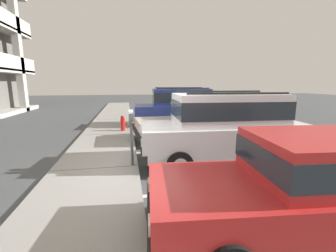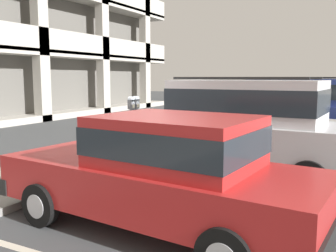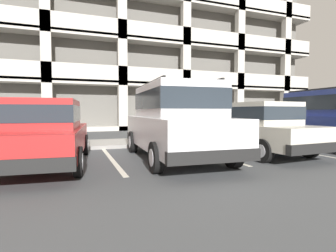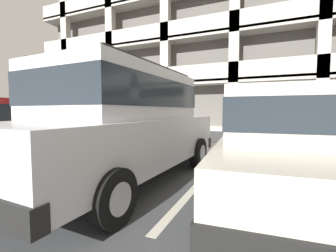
{
  "view_description": "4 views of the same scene",
  "coord_description": "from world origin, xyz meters",
  "px_view_note": "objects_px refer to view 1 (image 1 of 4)",
  "views": [
    {
      "loc": [
        -5.68,
        0.45,
        2.26
      ],
      "look_at": [
        0.32,
        -0.66,
        1.09
      ],
      "focal_mm": 24.0,
      "sensor_mm": 36.0,
      "label": 1
    },
    {
      "loc": [
        -7.3,
        -4.4,
        2.03
      ],
      "look_at": [
        0.24,
        -0.47,
        0.92
      ],
      "focal_mm": 40.0,
      "sensor_mm": 36.0,
      "label": 2
    },
    {
      "loc": [
        -2.41,
        -8.78,
        1.28
      ],
      "look_at": [
        0.44,
        -0.97,
        0.82
      ],
      "focal_mm": 28.0,
      "sensor_mm": 36.0,
      "label": 3
    },
    {
      "loc": [
        2.47,
        -5.73,
        1.27
      ],
      "look_at": [
        0.26,
        -0.54,
        0.89
      ],
      "focal_mm": 24.0,
      "sensor_mm": 36.0,
      "label": 4
    }
  ],
  "objects_px": {
    "red_sedan": "(309,184)",
    "dark_hatchback": "(195,120)",
    "silver_suv": "(226,125)",
    "blue_coupe": "(180,106)",
    "parking_meter_near": "(131,124)",
    "fire_hydrant": "(123,123)"
  },
  "relations": [
    {
      "from": "fire_hydrant",
      "to": "silver_suv",
      "type": "bearing_deg",
      "value": -146.57
    },
    {
      "from": "dark_hatchback",
      "to": "parking_meter_near",
      "type": "relative_size",
      "value": 3.13
    },
    {
      "from": "red_sedan",
      "to": "dark_hatchback",
      "type": "relative_size",
      "value": 1.01
    },
    {
      "from": "blue_coupe",
      "to": "fire_hydrant",
      "type": "distance_m",
      "value": 3.31
    },
    {
      "from": "parking_meter_near",
      "to": "fire_hydrant",
      "type": "bearing_deg",
      "value": 3.75
    },
    {
      "from": "red_sedan",
      "to": "dark_hatchback",
      "type": "height_order",
      "value": "same"
    },
    {
      "from": "silver_suv",
      "to": "parking_meter_near",
      "type": "distance_m",
      "value": 2.64
    },
    {
      "from": "blue_coupe",
      "to": "parking_meter_near",
      "type": "bearing_deg",
      "value": 158.89
    },
    {
      "from": "silver_suv",
      "to": "red_sedan",
      "type": "bearing_deg",
      "value": -179.96
    },
    {
      "from": "silver_suv",
      "to": "red_sedan",
      "type": "height_order",
      "value": "silver_suv"
    },
    {
      "from": "silver_suv",
      "to": "blue_coupe",
      "type": "bearing_deg",
      "value": 2.44
    },
    {
      "from": "dark_hatchback",
      "to": "blue_coupe",
      "type": "height_order",
      "value": "blue_coupe"
    },
    {
      "from": "silver_suv",
      "to": "parking_meter_near",
      "type": "height_order",
      "value": "silver_suv"
    },
    {
      "from": "red_sedan",
      "to": "fire_hydrant",
      "type": "height_order",
      "value": "red_sedan"
    },
    {
      "from": "parking_meter_near",
      "to": "blue_coupe",
      "type": "bearing_deg",
      "value": -24.92
    },
    {
      "from": "fire_hydrant",
      "to": "parking_meter_near",
      "type": "bearing_deg",
      "value": -176.25
    },
    {
      "from": "silver_suv",
      "to": "blue_coupe",
      "type": "relative_size",
      "value": 1.0
    },
    {
      "from": "dark_hatchback",
      "to": "blue_coupe",
      "type": "xyz_separation_m",
      "value": [
        3.12,
        -0.14,
        0.27
      ]
    },
    {
      "from": "red_sedan",
      "to": "parking_meter_near",
      "type": "distance_m",
      "value": 4.0
    },
    {
      "from": "silver_suv",
      "to": "fire_hydrant",
      "type": "height_order",
      "value": "silver_suv"
    },
    {
      "from": "blue_coupe",
      "to": "silver_suv",
      "type": "bearing_deg",
      "value": -176.77
    },
    {
      "from": "blue_coupe",
      "to": "fire_hydrant",
      "type": "bearing_deg",
      "value": 116.81
    }
  ]
}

